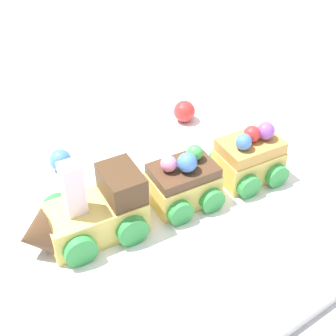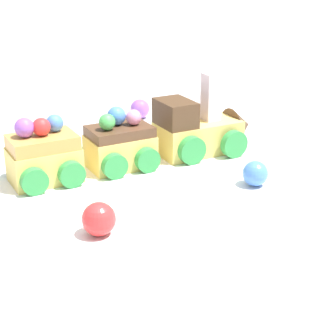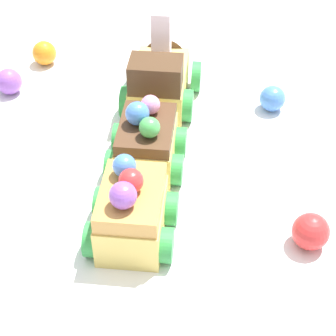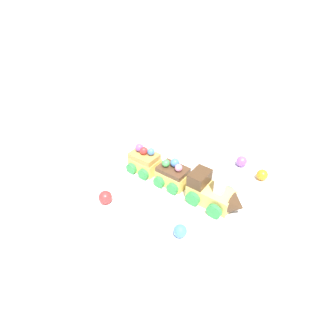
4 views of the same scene
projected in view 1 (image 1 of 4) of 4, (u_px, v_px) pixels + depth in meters
name	position (u px, v px, depth m)	size (l,w,h in m)	color
ground_plane	(142.00, 191.00, 0.51)	(10.00, 10.00, 0.00)	#B2B2B7
display_board	(141.00, 187.00, 0.51)	(0.69, 0.43, 0.01)	white
cake_train_locomotive	(88.00, 215.00, 0.43)	(0.12, 0.08, 0.09)	#EACC66
cake_car_chocolate	(183.00, 183.00, 0.47)	(0.07, 0.07, 0.06)	#EACC66
cake_car_caramel	(249.00, 158.00, 0.50)	(0.07, 0.07, 0.07)	#EACC66
gumball_red	(184.00, 111.00, 0.59)	(0.03, 0.03, 0.03)	red
gumball_blue	(61.00, 160.00, 0.52)	(0.02, 0.02, 0.02)	#4C84E0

